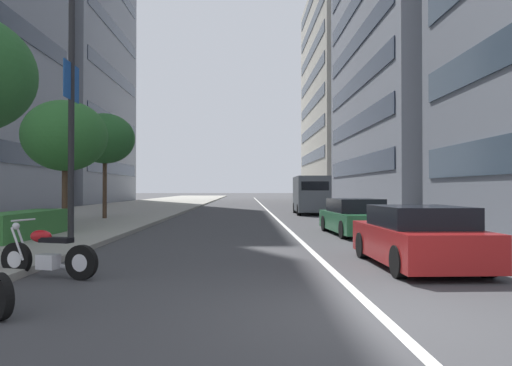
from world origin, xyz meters
TOP-DOWN VIEW (x-y plane):
  - ground_plane at (0.00, 0.00)m, footprint 400.00×400.00m
  - sidewalk_right_plaza at (30.00, 11.40)m, footprint 160.00×10.77m
  - lane_centre_stripe at (35.00, 0.00)m, footprint 110.00×0.16m
  - motorcycle_by_sign_pole at (2.96, 5.55)m, footprint 0.87×2.06m
  - car_mid_block_traffic at (4.11, -1.95)m, footprint 4.16×1.95m
  - car_approaching_light at (11.63, -2.26)m, footprint 4.71×1.95m
  - delivery_van_ahead at (26.32, -2.62)m, footprint 5.12×2.23m
  - street_lamp_with_banners at (8.25, 6.64)m, footprint 1.26×2.54m
  - clipped_hedge_bed at (9.24, 8.84)m, footprint 4.78×1.10m
  - street_tree_near_plaza_corner at (13.18, 8.96)m, footprint 3.30×3.30m
  - street_tree_by_lamp_post at (19.55, 9.19)m, footprint 3.11×3.11m
  - office_tower_mid_left at (65.30, -16.43)m, footprint 26.89×16.94m

SIDE VIEW (x-z plane):
  - ground_plane at x=0.00m, z-range 0.00..0.00m
  - lane_centre_stripe at x=35.00m, z-range 0.00..0.01m
  - sidewalk_right_plaza at x=30.00m, z-range 0.00..0.15m
  - motorcycle_by_sign_pole at x=2.96m, z-range -0.13..0.97m
  - clipped_hedge_bed at x=9.24m, z-range 0.15..0.97m
  - car_approaching_light at x=11.63m, z-range -0.03..1.30m
  - car_mid_block_traffic at x=4.11m, z-range -0.03..1.29m
  - delivery_van_ahead at x=26.32m, z-range 0.09..2.61m
  - street_tree_near_plaza_corner at x=13.18m, z-range 1.27..6.32m
  - street_tree_by_lamp_post at x=19.55m, z-range 1.58..7.10m
  - street_lamp_with_banners at x=8.25m, z-range 0.97..9.93m
  - office_tower_mid_left at x=65.30m, z-range 0.00..31.44m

